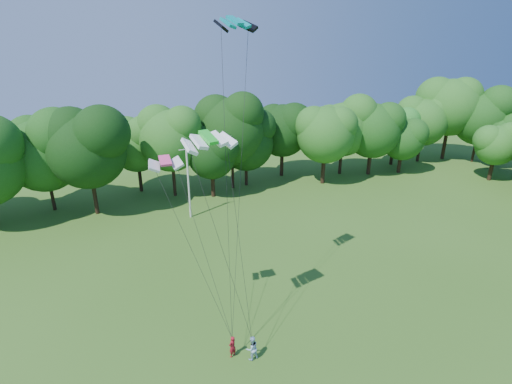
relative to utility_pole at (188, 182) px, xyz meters
name	(u,v)px	position (x,y,z in m)	size (l,w,h in m)	color
utility_pole	(188,182)	(0.00, 0.00, 0.00)	(1.65, 0.26, 8.25)	silver
kite_flyer_left	(232,346)	(-1.60, -21.90, -3.45)	(0.57, 0.38, 1.57)	maroon
kite_flyer_right	(252,348)	(-0.48, -22.55, -3.37)	(0.84, 0.65, 1.73)	#A6C9E7
kite_teal	(235,20)	(0.50, -16.96, 16.11)	(2.83, 2.03, 0.60)	#048E91
kite_green	(208,137)	(-2.10, -19.92, 9.99)	(3.26, 2.11, 0.62)	green
kite_pink	(165,161)	(-4.33, -17.65, 8.18)	(2.09, 1.05, 0.49)	#EE4288
tree_back_center	(232,124)	(7.27, 7.29, 4.46)	(9.58, 9.58, 13.93)	#332713
tree_back_east	(395,128)	(34.07, 8.57, 1.71)	(6.55, 6.55, 9.52)	#371F16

